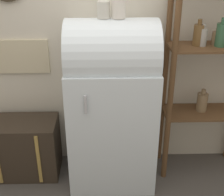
# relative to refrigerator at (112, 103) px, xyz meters

# --- Properties ---
(ground_plane) EXTENTS (12.00, 12.00, 0.00)m
(ground_plane) POSITION_rel_refrigerator_xyz_m (0.00, -0.24, -0.78)
(ground_plane) COLOR #4C4742
(wall_back) EXTENTS (7.00, 0.09, 2.70)m
(wall_back) POSITION_rel_refrigerator_xyz_m (-0.01, 0.33, 0.57)
(wall_back) COLOR beige
(wall_back) RESTS_ON ground_plane
(refrigerator) EXTENTS (0.75, 0.65, 1.52)m
(refrigerator) POSITION_rel_refrigerator_xyz_m (0.00, 0.00, 0.00)
(refrigerator) COLOR silver
(refrigerator) RESTS_ON ground_plane
(suitcase_trunk) EXTENTS (0.67, 0.40, 0.56)m
(suitcase_trunk) POSITION_rel_refrigerator_xyz_m (-0.85, 0.07, -0.50)
(suitcase_trunk) COLOR #33281E
(suitcase_trunk) RESTS_ON ground_plane
(shelf_unit) EXTENTS (0.77, 0.35, 1.90)m
(shelf_unit) POSITION_rel_refrigerator_xyz_m (0.87, 0.11, 0.32)
(shelf_unit) COLOR brown
(shelf_unit) RESTS_ON ground_plane
(vase_left) EXTENTS (0.10, 0.10, 0.20)m
(vase_left) POSITION_rel_refrigerator_xyz_m (-0.06, 0.01, 0.83)
(vase_left) COLOR beige
(vase_left) RESTS_ON refrigerator
(vase_center) EXTENTS (0.11, 0.11, 0.27)m
(vase_center) POSITION_rel_refrigerator_xyz_m (0.05, 0.01, 0.86)
(vase_center) COLOR silver
(vase_center) RESTS_ON refrigerator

